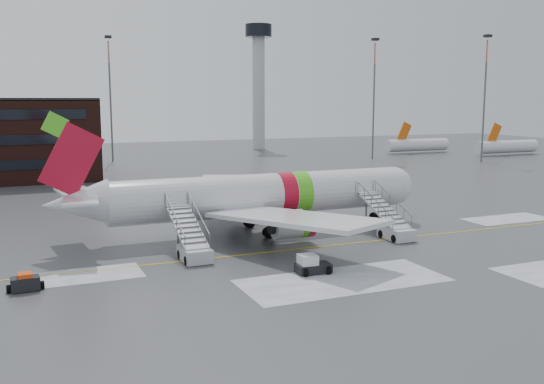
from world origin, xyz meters
name	(u,v)px	position (x,y,z in m)	size (l,w,h in m)	color
ground	(346,241)	(0.00, 0.00, 0.00)	(260.00, 260.00, 0.00)	#494C4F
airliner	(254,196)	(-6.14, 6.10, 3.42)	(35.03, 32.97, 11.18)	silver
airstair_fwd	(392,226)	(4.34, -0.44, 1.06)	(2.05, 7.70, 3.48)	silver
airstair_aft	(192,245)	(-13.78, -0.44, 1.06)	(2.05, 7.70, 3.48)	#AEB1B6
pushback_tug	(311,265)	(-7.21, -7.66, 0.61)	(2.49, 1.92, 1.38)	black
baggage_tractor	(25,283)	(-25.69, -4.01, 0.49)	(2.27, 1.13, 1.16)	black
control_tower	(259,72)	(30.00, 95.00, 18.75)	(6.40, 6.40, 30.00)	#B2B5BA
light_mast_far_ne	(374,91)	(42.00, 62.00, 13.84)	(1.20, 1.20, 24.25)	#595B60
light_mast_far_n	(110,90)	(-8.00, 78.00, 13.84)	(1.20, 1.20, 24.25)	#595B60
light_mast_far_e	(485,90)	(58.00, 48.00, 13.84)	(1.20, 1.20, 24.25)	#595B60
distant_aircraft	(446,154)	(62.50, 64.00, 0.00)	(35.00, 18.00, 8.00)	#D8590C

